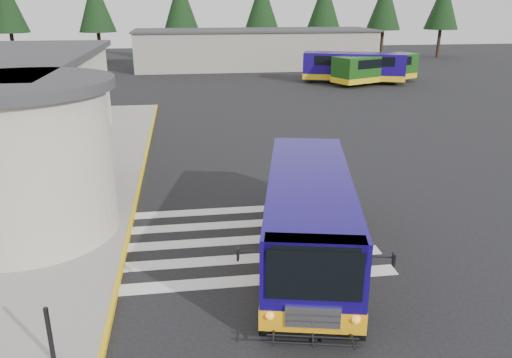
{
  "coord_description": "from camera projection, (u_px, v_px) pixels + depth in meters",
  "views": [
    {
      "loc": [
        -2.08,
        -14.77,
        7.05
      ],
      "look_at": [
        -0.02,
        -0.5,
        1.91
      ],
      "focal_mm": 35.0,
      "sensor_mm": 36.0,
      "label": 1
    }
  ],
  "objects": [
    {
      "name": "far_bus_b",
      "position": [
        376.0,
        68.0,
        44.97
      ],
      "size": [
        8.76,
        5.72,
        2.2
      ],
      "rotation": [
        0.0,
        0.0,
        2.0
      ],
      "color": "#174612",
      "rests_on": "ground"
    },
    {
      "name": "crosswalk",
      "position": [
        242.0,
        240.0,
        15.6
      ],
      "size": [
        8.0,
        5.35,
        0.01
      ],
      "color": "silver",
      "rests_on": "ground"
    },
    {
      "name": "pedestrian_b",
      "position": [
        56.0,
        220.0,
        14.44
      ],
      "size": [
        1.13,
        1.16,
        1.88
      ],
      "primitive_type": "imported",
      "rotation": [
        0.0,
        0.0,
        -0.87
      ],
      "color": "black",
      "rests_on": "sidewalk"
    },
    {
      "name": "bollard",
      "position": [
        50.0,
        334.0,
        9.99
      ],
      "size": [
        0.1,
        0.1,
        1.22
      ],
      "primitive_type": "cylinder",
      "color": "black",
      "rests_on": "sidewalk"
    },
    {
      "name": "ground",
      "position": [
        255.0,
        229.0,
        16.41
      ],
      "size": [
        140.0,
        140.0,
        0.0
      ],
      "primitive_type": "plane",
      "color": "black",
      "rests_on": "ground"
    },
    {
      "name": "pedestrian_a",
      "position": [
        45.0,
        220.0,
        14.51
      ],
      "size": [
        0.6,
        0.76,
        1.83
      ],
      "primitive_type": "imported",
      "rotation": [
        0.0,
        0.0,
        1.84
      ],
      "color": "black",
      "rests_on": "sidewalk"
    },
    {
      "name": "far_bus_a",
      "position": [
        354.0,
        66.0,
        45.36
      ],
      "size": [
        9.37,
        5.46,
        2.34
      ],
      "rotation": [
        0.0,
        0.0,
        1.22
      ],
      "color": "#16085F",
      "rests_on": "ground"
    },
    {
      "name": "sidewalk",
      "position": [
        5.0,
        197.0,
        18.9
      ],
      "size": [
        10.0,
        34.0,
        0.15
      ],
      "primitive_type": "cube",
      "color": "gray",
      "rests_on": "ground"
    },
    {
      "name": "tree_line",
      "position": [
        248.0,
        4.0,
        61.61
      ],
      "size": [
        58.4,
        4.4,
        10.0
      ],
      "color": "black",
      "rests_on": "ground"
    },
    {
      "name": "curb_strip",
      "position": [
        138.0,
        190.0,
        19.57
      ],
      "size": [
        0.12,
        34.0,
        0.16
      ],
      "primitive_type": "cube",
      "color": "yellow",
      "rests_on": "ground"
    },
    {
      "name": "transit_bus",
      "position": [
        308.0,
        220.0,
        14.19
      ],
      "size": [
        4.44,
        9.1,
        2.49
      ],
      "rotation": [
        0.0,
        0.0,
        -0.22
      ],
      "color": "#140864",
      "rests_on": "ground"
    },
    {
      "name": "depot_building",
      "position": [
        255.0,
        49.0,
        55.68
      ],
      "size": [
        26.4,
        8.4,
        4.2
      ],
      "color": "gray",
      "rests_on": "ground"
    }
  ]
}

